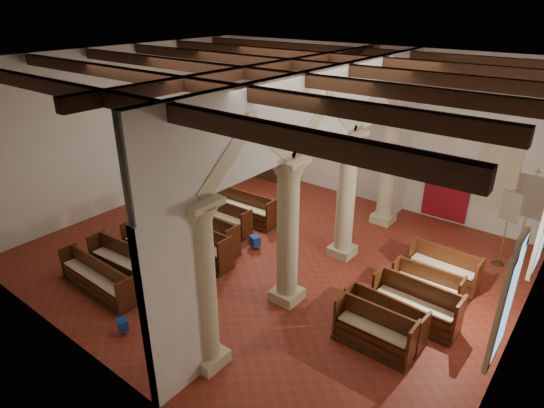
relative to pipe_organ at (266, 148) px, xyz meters
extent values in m
plane|color=maroon|center=(4.50, -5.50, -1.37)|extent=(14.00, 14.00, 0.00)
plane|color=black|center=(4.50, -5.50, 4.63)|extent=(14.00, 14.00, 0.00)
cube|color=silver|center=(4.50, 0.50, 1.63)|extent=(14.00, 0.02, 6.00)
cube|color=silver|center=(4.50, -11.50, 1.63)|extent=(14.00, 0.02, 6.00)
cube|color=silver|center=(-2.50, -5.50, 1.63)|extent=(0.02, 12.00, 6.00)
cube|color=silver|center=(11.50, -5.50, 1.63)|extent=(0.02, 12.00, 6.00)
cube|color=tan|center=(6.30, -10.00, -1.22)|extent=(0.75, 0.75, 0.30)
cylinder|color=tan|center=(6.30, -10.00, 0.58)|extent=(0.56, 0.56, 3.30)
cube|color=tan|center=(6.30, -7.00, -1.22)|extent=(0.75, 0.75, 0.30)
cylinder|color=tan|center=(6.30, -7.00, 0.58)|extent=(0.56, 0.56, 3.30)
cube|color=tan|center=(6.30, -4.00, -1.22)|extent=(0.75, 0.75, 0.30)
cylinder|color=tan|center=(6.30, -4.00, 0.58)|extent=(0.56, 0.56, 3.30)
cube|color=tan|center=(6.30, -1.00, -1.22)|extent=(0.75, 0.75, 0.30)
cylinder|color=tan|center=(6.30, -1.00, 0.58)|extent=(0.56, 0.56, 3.30)
cube|color=silver|center=(6.30, -5.50, 3.66)|extent=(0.25, 11.90, 1.93)
cube|color=#367A5D|center=(11.48, -7.00, 0.83)|extent=(0.03, 1.00, 2.20)
cube|color=#367A5D|center=(9.50, 0.48, 0.83)|extent=(1.00, 0.03, 2.20)
cube|color=#3A2112|center=(0.00, 0.00, -0.47)|extent=(2.00, 0.80, 1.80)
cube|color=#3A2112|center=(0.00, 0.00, 0.53)|extent=(2.10, 0.85, 0.20)
cube|color=#3B2112|center=(0.82, 0.00, -1.32)|extent=(0.57, 0.57, 0.10)
cube|color=#3B2112|center=(0.82, 0.00, -0.81)|extent=(0.28, 0.28, 1.13)
cube|color=#3B2112|center=(0.82, -0.08, -0.19)|extent=(0.60, 0.53, 0.20)
cube|color=maroon|center=(8.00, 0.42, -0.22)|extent=(1.60, 0.06, 2.10)
cylinder|color=gold|center=(8.00, 0.40, 0.88)|extent=(1.80, 0.04, 0.04)
cone|color=#3A2112|center=(10.40, -1.50, -1.31)|extent=(0.39, 0.39, 0.13)
cylinder|color=gold|center=(10.40, -1.50, -0.07)|extent=(0.04, 0.04, 2.61)
cylinder|color=gold|center=(10.40, -1.50, 1.13)|extent=(0.28, 0.73, 0.03)
cube|color=navy|center=(10.40, -1.52, 0.59)|extent=(0.57, 0.21, 0.92)
cube|color=#162697|center=(3.92, -10.57, -1.13)|extent=(0.34, 0.31, 0.28)
cube|color=navy|center=(4.19, -7.92, -1.10)|extent=(0.37, 0.31, 0.34)
cube|color=#163B98|center=(3.82, -5.39, -1.10)|extent=(0.41, 0.37, 0.34)
cylinder|color=white|center=(2.77, -9.38, -1.21)|extent=(0.92, 0.47, 0.10)
cylinder|color=silver|center=(1.97, -9.80, -1.21)|extent=(1.10, 0.13, 0.11)
cube|color=#3A2112|center=(1.92, -9.98, -1.33)|extent=(2.88, 0.70, 0.09)
cube|color=#573812|center=(1.92, -10.03, -1.07)|extent=(2.73, 0.42, 0.41)
cube|color=#573812|center=(1.92, -9.81, -0.84)|extent=(2.72, 0.12, 0.87)
cube|color=#573812|center=(0.52, -9.96, -0.84)|extent=(0.08, 0.55, 0.87)
cube|color=#573812|center=(3.32, -9.96, -0.84)|extent=(0.08, 0.55, 0.87)
cube|color=beige|center=(1.92, -10.03, -0.84)|extent=(2.62, 0.38, 0.05)
cube|color=#3A2112|center=(2.25, -9.04, -1.32)|extent=(3.19, 0.90, 0.10)
cube|color=#4F3310|center=(2.25, -9.10, -1.03)|extent=(3.03, 0.58, 0.47)
cube|color=#4F3310|center=(2.25, -8.86, -0.77)|extent=(3.01, 0.23, 0.99)
cube|color=#4F3310|center=(0.71, -9.02, -0.77)|extent=(0.11, 0.63, 0.99)
cube|color=#4F3310|center=(3.79, -9.02, -0.77)|extent=(0.11, 0.63, 0.99)
cube|color=beige|center=(2.25, -9.10, -0.77)|extent=(2.90, 0.53, 0.05)
cube|color=#3A2112|center=(2.33, -8.12, -1.32)|extent=(3.07, 0.95, 0.11)
cube|color=#481F0F|center=(2.33, -8.17, -1.02)|extent=(2.90, 0.62, 0.48)
cube|color=#481F0F|center=(2.33, -7.93, -0.75)|extent=(2.88, 0.26, 1.02)
cube|color=#481F0F|center=(0.85, -8.10, -0.75)|extent=(0.12, 0.65, 1.02)
cube|color=#481F0F|center=(3.81, -8.10, -0.75)|extent=(0.12, 0.65, 1.02)
cube|color=beige|center=(2.33, -8.17, -0.75)|extent=(2.79, 0.57, 0.05)
cube|color=#3A2112|center=(2.39, -7.07, -1.32)|extent=(3.45, 0.78, 0.11)
cube|color=#49210F|center=(2.39, -7.12, -1.02)|extent=(3.29, 0.46, 0.48)
cube|color=#49210F|center=(2.39, -6.88, -0.75)|extent=(3.29, 0.10, 1.02)
cube|color=#49210F|center=(0.71, -7.05, -0.75)|extent=(0.08, 0.64, 1.02)
cube|color=#49210F|center=(4.08, -7.05, -0.75)|extent=(0.08, 0.64, 1.02)
cube|color=beige|center=(2.39, -7.12, -0.75)|extent=(3.16, 0.41, 0.05)
cube|color=#3A2112|center=(2.15, -6.34, -1.32)|extent=(3.25, 0.77, 0.11)
cube|color=#502811|center=(2.15, -6.39, -1.03)|extent=(3.09, 0.45, 0.48)
cube|color=#502811|center=(2.15, -6.15, -0.76)|extent=(3.09, 0.10, 1.01)
cube|color=#502811|center=(0.56, -6.32, -0.76)|extent=(0.08, 0.64, 1.01)
cube|color=#502811|center=(3.73, -6.32, -0.76)|extent=(0.08, 0.64, 1.01)
cube|color=beige|center=(2.15, -6.39, -0.76)|extent=(2.97, 0.40, 0.05)
cube|color=#3A2112|center=(1.87, -5.07, -1.32)|extent=(2.70, 0.71, 0.10)
cube|color=#482E0F|center=(1.87, -5.12, -1.06)|extent=(2.55, 0.42, 0.43)
cube|color=#482E0F|center=(1.87, -4.90, -0.82)|extent=(2.54, 0.11, 0.90)
cube|color=#482E0F|center=(0.56, -5.05, -0.82)|extent=(0.08, 0.57, 0.90)
cube|color=#482E0F|center=(3.18, -5.05, -0.82)|extent=(0.08, 0.57, 0.90)
cube|color=beige|center=(1.87, -5.12, -0.82)|extent=(2.44, 0.38, 0.05)
cube|color=#3A2112|center=(1.86, -4.10, -1.32)|extent=(3.30, 0.85, 0.10)
cube|color=#492C0F|center=(1.86, -4.16, -1.03)|extent=(3.13, 0.53, 0.47)
cube|color=#492C0F|center=(1.86, -3.92, -0.77)|extent=(3.12, 0.19, 0.99)
cube|color=#492C0F|center=(0.26, -4.08, -0.77)|extent=(0.10, 0.63, 0.99)
cube|color=#492C0F|center=(3.46, -4.08, -0.77)|extent=(0.10, 0.63, 0.99)
cube|color=beige|center=(1.86, -4.16, -0.77)|extent=(3.01, 0.49, 0.05)
cube|color=#3A2112|center=(9.01, -7.27, -1.32)|extent=(1.89, 0.71, 0.10)
cube|color=#532311|center=(9.01, -7.32, -1.04)|extent=(1.74, 0.41, 0.46)
cube|color=#532311|center=(9.01, -7.09, -0.79)|extent=(1.74, 0.07, 0.97)
cube|color=#532311|center=(8.10, -7.25, -0.79)|extent=(0.07, 0.61, 0.97)
cube|color=#532311|center=(9.92, -7.25, -0.79)|extent=(0.07, 0.61, 0.97)
cube|color=beige|center=(9.01, -7.32, -0.79)|extent=(1.67, 0.37, 0.05)
cube|color=#3A2112|center=(8.98, -6.69, -1.32)|extent=(2.06, 0.79, 0.10)
cube|color=#563312|center=(8.98, -6.74, -1.06)|extent=(1.89, 0.50, 0.43)
cube|color=#563312|center=(8.98, -6.52, -0.82)|extent=(1.87, 0.18, 0.91)
cube|color=#563312|center=(8.01, -6.67, -0.82)|extent=(0.10, 0.58, 0.91)
cube|color=#563312|center=(9.96, -6.67, -0.82)|extent=(0.10, 0.58, 0.91)
cube|color=beige|center=(8.98, -6.74, -0.82)|extent=(1.81, 0.45, 0.05)
cube|color=#3A2112|center=(9.41, -5.80, -1.32)|extent=(2.19, 0.81, 0.11)
cube|color=#4C2510|center=(9.41, -5.85, -1.02)|extent=(2.03, 0.48, 0.49)
cube|color=#4C2510|center=(9.41, -5.60, -0.75)|extent=(2.02, 0.13, 1.03)
cube|color=#4C2510|center=(8.36, -5.78, -0.75)|extent=(0.09, 0.65, 1.03)
cube|color=#4C2510|center=(10.46, -5.78, -0.75)|extent=(0.09, 0.65, 1.03)
cube|color=beige|center=(9.41, -5.85, -0.75)|extent=(1.95, 0.44, 0.05)
cube|color=#3A2112|center=(9.29, -4.72, -1.32)|extent=(1.85, 0.69, 0.09)
cube|color=#552F12|center=(9.29, -4.77, -1.07)|extent=(1.69, 0.41, 0.42)
cube|color=#552F12|center=(9.29, -4.55, -0.83)|extent=(1.69, 0.10, 0.89)
cube|color=#552F12|center=(8.41, -4.70, -0.83)|extent=(0.08, 0.56, 0.89)
cube|color=#552F12|center=(10.17, -4.70, -0.83)|extent=(0.08, 0.56, 0.89)
cube|color=beige|center=(9.29, -4.77, -0.83)|extent=(1.63, 0.37, 0.05)
cube|color=#3A2112|center=(9.36, -3.63, -1.32)|extent=(2.01, 0.80, 0.10)
cube|color=#593413|center=(9.36, -3.68, -1.03)|extent=(1.85, 0.49, 0.47)
cube|color=#593413|center=(9.36, -3.44, -0.78)|extent=(1.83, 0.15, 0.98)
cube|color=#593413|center=(8.40, -3.61, -0.78)|extent=(0.10, 0.62, 0.98)
cube|color=#593413|center=(10.31, -3.61, -0.78)|extent=(0.10, 0.62, 0.98)
cube|color=beige|center=(9.36, -3.68, -0.78)|extent=(1.77, 0.44, 0.05)
camera|label=1|loc=(12.28, -15.33, 6.17)|focal=30.00mm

